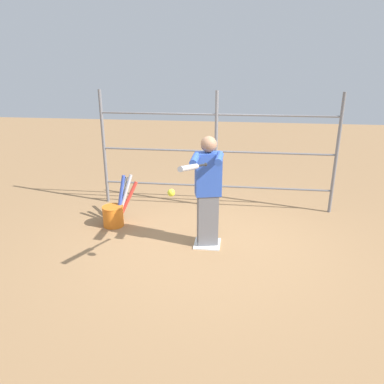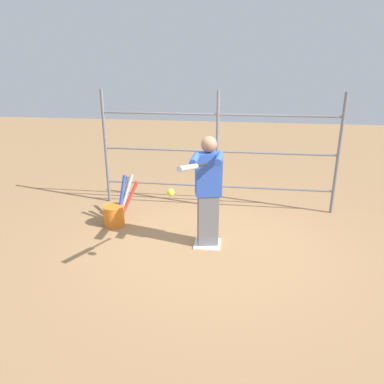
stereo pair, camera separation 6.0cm
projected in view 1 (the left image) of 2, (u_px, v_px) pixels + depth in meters
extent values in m
plane|color=#9E754C|center=(207.00, 244.00, 5.83)|extent=(24.00, 24.00, 0.00)
cube|color=white|center=(207.00, 244.00, 5.83)|extent=(0.40, 0.40, 0.02)
cylinder|color=slate|center=(336.00, 155.00, 6.69)|extent=(0.06, 0.06, 2.20)
cylinder|color=slate|center=(216.00, 151.00, 6.96)|extent=(0.06, 0.06, 2.20)
cylinder|color=slate|center=(104.00, 148.00, 7.22)|extent=(0.06, 0.06, 2.20)
cylinder|color=slate|center=(215.00, 186.00, 7.19)|extent=(4.33, 0.04, 0.04)
cylinder|color=slate|center=(216.00, 151.00, 6.96)|extent=(4.33, 0.04, 0.04)
cylinder|color=slate|center=(217.00, 114.00, 6.73)|extent=(4.33, 0.04, 0.04)
cube|color=slate|center=(208.00, 220.00, 5.70)|extent=(0.34, 0.26, 0.82)
cube|color=#2D51B7|center=(208.00, 174.00, 5.45)|extent=(0.42, 0.30, 0.64)
sphere|color=#9E7051|center=(209.00, 144.00, 5.30)|extent=(0.23, 0.23, 0.23)
cylinder|color=#2D51B7|center=(219.00, 158.00, 5.15)|extent=(0.10, 0.46, 0.10)
cylinder|color=#2D51B7|center=(195.00, 159.00, 5.12)|extent=(0.10, 0.46, 0.10)
sphere|color=black|center=(206.00, 164.00, 4.93)|extent=(0.05, 0.05, 0.05)
cylinder|color=black|center=(201.00, 165.00, 4.76)|extent=(0.11, 0.36, 0.10)
cylinder|color=#B2B2B7|center=(189.00, 168.00, 4.35)|extent=(0.19, 0.54, 0.17)
sphere|color=yellow|center=(171.00, 193.00, 4.68)|extent=(0.10, 0.10, 0.10)
cylinder|color=orange|center=(113.00, 216.00, 6.43)|extent=(0.35, 0.35, 0.35)
torus|color=orange|center=(113.00, 207.00, 6.37)|extent=(0.36, 0.36, 0.01)
cylinder|color=#B2B2B7|center=(124.00, 199.00, 6.48)|extent=(0.30, 0.31, 0.83)
cylinder|color=black|center=(121.00, 199.00, 6.69)|extent=(0.12, 0.61, 0.68)
cylinder|color=red|center=(127.00, 202.00, 6.50)|extent=(0.38, 0.33, 0.71)
cylinder|color=#334CB2|center=(120.00, 199.00, 6.45)|extent=(0.20, 0.23, 0.83)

